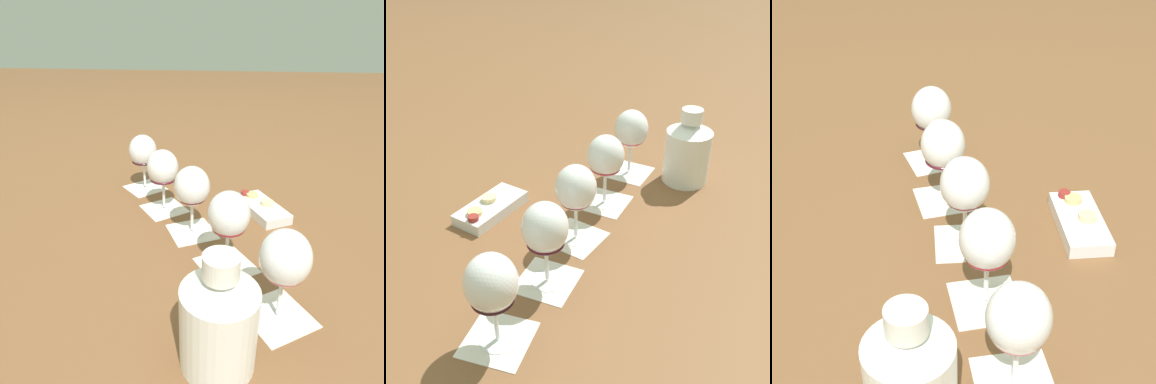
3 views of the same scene
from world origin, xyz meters
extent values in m
plane|color=brown|center=(0.00, 0.00, 0.00)|extent=(8.00, 8.00, 0.00)
cube|color=silver|center=(-0.19, 0.26, 0.00)|extent=(0.15, 0.15, 0.00)
cube|color=silver|center=(-0.09, 0.12, 0.00)|extent=(0.15, 0.16, 0.00)
cube|color=silver|center=(0.00, -0.01, 0.00)|extent=(0.15, 0.15, 0.00)
cube|color=silver|center=(0.10, -0.12, 0.00)|extent=(0.16, 0.16, 0.00)
cube|color=silver|center=(0.19, -0.26, 0.00)|extent=(0.16, 0.16, 0.00)
cylinder|color=white|center=(-0.19, 0.26, 0.00)|extent=(0.07, 0.07, 0.01)
cylinder|color=white|center=(-0.19, 0.26, 0.05)|extent=(0.01, 0.01, 0.08)
ellipsoid|color=white|center=(-0.19, 0.26, 0.13)|extent=(0.09, 0.09, 0.10)
ellipsoid|color=#CD535D|center=(-0.19, 0.26, 0.10)|extent=(0.07, 0.07, 0.03)
cylinder|color=white|center=(-0.09, 0.12, 0.00)|extent=(0.07, 0.07, 0.01)
cylinder|color=white|center=(-0.09, 0.12, 0.05)|extent=(0.01, 0.01, 0.08)
ellipsoid|color=white|center=(-0.09, 0.12, 0.13)|extent=(0.09, 0.09, 0.10)
ellipsoid|color=maroon|center=(-0.09, 0.12, 0.10)|extent=(0.07, 0.07, 0.03)
cylinder|color=white|center=(0.00, -0.01, 0.00)|extent=(0.07, 0.07, 0.01)
cylinder|color=white|center=(0.00, -0.01, 0.05)|extent=(0.01, 0.01, 0.08)
ellipsoid|color=white|center=(0.00, -0.01, 0.13)|extent=(0.09, 0.09, 0.10)
ellipsoid|color=maroon|center=(0.00, -0.01, 0.10)|extent=(0.07, 0.07, 0.03)
cylinder|color=white|center=(0.10, -0.12, 0.00)|extent=(0.07, 0.07, 0.01)
cylinder|color=white|center=(0.10, -0.12, 0.05)|extent=(0.01, 0.01, 0.08)
ellipsoid|color=white|center=(0.10, -0.12, 0.13)|extent=(0.09, 0.09, 0.10)
ellipsoid|color=#4E1625|center=(0.10, -0.12, 0.09)|extent=(0.07, 0.07, 0.02)
cylinder|color=white|center=(0.19, -0.26, 0.00)|extent=(0.07, 0.07, 0.01)
cylinder|color=white|center=(0.19, -0.26, 0.05)|extent=(0.01, 0.01, 0.08)
ellipsoid|color=white|center=(0.19, -0.26, 0.13)|extent=(0.09, 0.09, 0.10)
ellipsoid|color=#36121C|center=(0.19, -0.26, 0.09)|extent=(0.07, 0.07, 0.02)
cylinder|color=white|center=(-0.09, 0.36, 0.07)|extent=(0.12, 0.12, 0.14)
cone|color=white|center=(-0.09, 0.36, 0.15)|extent=(0.12, 0.12, 0.03)
cylinder|color=white|center=(-0.09, 0.36, 0.18)|extent=(0.05, 0.05, 0.03)
cube|color=silver|center=(-0.18, -0.14, 0.01)|extent=(0.16, 0.20, 0.03)
cylinder|color=#DBB775|center=(-0.16, -0.18, 0.03)|extent=(0.03, 0.03, 0.01)
cylinder|color=beige|center=(-0.20, -0.14, 0.03)|extent=(0.03, 0.03, 0.01)
cylinder|color=maroon|center=(-0.14, -0.19, 0.03)|extent=(0.02, 0.02, 0.01)
camera|label=1|loc=(-0.10, 0.74, 0.47)|focal=32.00mm
camera|label=2|loc=(0.75, -0.41, 0.64)|focal=45.00mm
camera|label=3|loc=(-0.34, 0.78, 0.67)|focal=55.00mm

